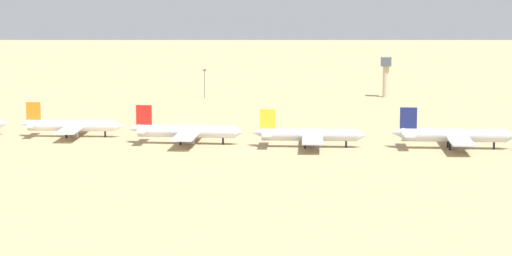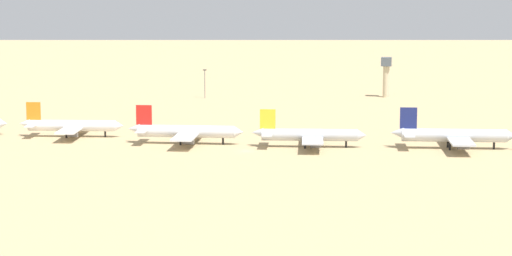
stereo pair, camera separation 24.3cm
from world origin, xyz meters
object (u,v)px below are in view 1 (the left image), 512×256
object	(u,v)px
parked_jet_orange_2	(71,126)
control_tower	(386,73)
parked_jet_yellow_4	(308,135)
parked_jet_navy_5	(453,135)
light_pole_west	(205,81)
parked_jet_red_3	(185,131)

from	to	relation	value
parked_jet_orange_2	control_tower	size ratio (longest dim) A/B	1.94
parked_jet_yellow_4	parked_jet_navy_5	distance (m)	49.82
parked_jet_yellow_4	control_tower	bearing A→B (deg)	75.95
parked_jet_navy_5	light_pole_west	world-z (taller)	light_pole_west
parked_jet_orange_2	control_tower	world-z (taller)	control_tower
parked_jet_yellow_4	light_pole_west	bearing A→B (deg)	109.71
control_tower	light_pole_west	bearing A→B (deg)	-165.50
parked_jet_red_3	parked_jet_yellow_4	world-z (taller)	parked_jet_red_3
parked_jet_red_3	parked_jet_yellow_4	xyz separation A→B (m)	(44.12, 1.95, -0.16)
parked_jet_navy_5	light_pole_west	xyz separation A→B (m)	(-122.74, 129.24, 3.73)
parked_jet_orange_2	light_pole_west	size ratio (longest dim) A/B	2.72
parked_jet_navy_5	light_pole_west	bearing A→B (deg)	125.98
parked_jet_yellow_4	parked_jet_navy_5	world-z (taller)	parked_jet_navy_5
parked_jet_red_3	control_tower	world-z (taller)	control_tower
parked_jet_red_3	parked_jet_orange_2	bearing A→B (deg)	165.47
parked_jet_orange_2	parked_jet_red_3	distance (m)	46.64
parked_jet_red_3	control_tower	bearing A→B (deg)	63.72
parked_jet_orange_2	parked_jet_yellow_4	xyz separation A→B (m)	(90.26, -4.90, 0.10)
parked_jet_yellow_4	parked_jet_red_3	bearing A→B (deg)	173.93
control_tower	parked_jet_navy_5	bearing A→B (deg)	-77.34
parked_jet_navy_5	light_pole_west	size ratio (longest dim) A/B	2.99
parked_jet_orange_2	parked_jet_yellow_4	distance (m)	90.39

